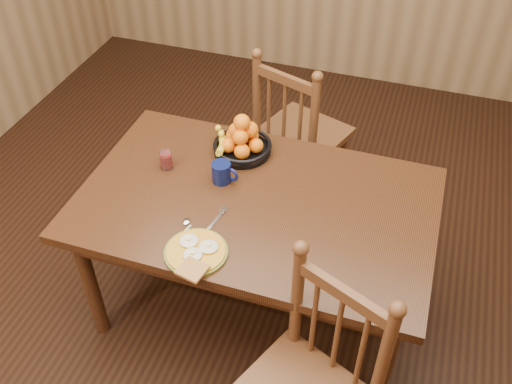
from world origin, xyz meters
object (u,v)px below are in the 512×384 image
(coffee_mug, at_px, (222,172))
(dining_table, at_px, (256,214))
(fruit_bowl, at_px, (241,142))
(chair_far, at_px, (299,134))
(breakfast_plate, at_px, (196,252))

(coffee_mug, bearing_deg, dining_table, -22.38)
(dining_table, distance_m, fruit_bowl, 0.39)
(chair_far, bearing_deg, fruit_bowl, 94.39)
(dining_table, height_order, breakfast_plate, breakfast_plate)
(chair_far, height_order, breakfast_plate, chair_far)
(fruit_bowl, bearing_deg, dining_table, -60.21)
(coffee_mug, relative_size, fruit_bowl, 0.41)
(chair_far, xyz_separation_m, coffee_mug, (-0.16, -0.80, 0.30))
(fruit_bowl, bearing_deg, coffee_mug, -92.79)
(dining_table, distance_m, breakfast_plate, 0.42)
(dining_table, bearing_deg, coffee_mug, 157.62)
(breakfast_plate, bearing_deg, fruit_bowl, 94.00)
(fruit_bowl, bearing_deg, breakfast_plate, -86.00)
(chair_far, relative_size, breakfast_plate, 3.48)
(dining_table, height_order, chair_far, chair_far)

